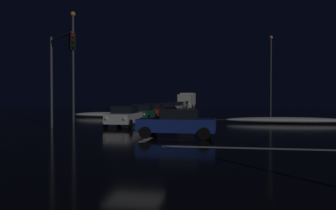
{
  "coord_description": "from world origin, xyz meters",
  "views": [
    {
      "loc": [
        4.17,
        -15.33,
        2.15
      ],
      "look_at": [
        -0.51,
        11.9,
        1.6
      ],
      "focal_mm": 37.45,
      "sensor_mm": 36.0,
      "label": 1
    }
  ],
  "objects": [
    {
      "name": "crosswalk_bar_east",
      "position": [
        8.4,
        0.0,
        0.0
      ],
      "size": [
        14.22,
        0.4,
        0.01
      ],
      "color": "white",
      "rests_on": "ground"
    },
    {
      "name": "ground",
      "position": [
        0.0,
        0.0,
        -0.05
      ],
      "size": [
        120.0,
        120.0,
        0.1
      ],
      "primitive_type": "cube",
      "color": "black"
    },
    {
      "name": "box_truck",
      "position": [
        -3.27,
        48.83,
        1.71
      ],
      "size": [
        2.68,
        8.28,
        3.08
      ],
      "color": "beige",
      "rests_on": "ground"
    },
    {
      "name": "snow_bank_left_curb",
      "position": [
        -9.1,
        21.73,
        0.29
      ],
      "size": [
        7.49,
        1.5,
        0.59
      ],
      "color": "white",
      "rests_on": "ground"
    },
    {
      "name": "traffic_signal_nw",
      "position": [
        -7.42,
        7.42,
        4.59
      ],
      "size": [
        3.41,
        3.41,
        6.65
      ],
      "color": "#4C4C51",
      "rests_on": "ground"
    },
    {
      "name": "sedan_black",
      "position": [
        -3.47,
        28.68,
        0.8
      ],
      "size": [
        2.02,
        4.33,
        1.57
      ],
      "color": "black",
      "rests_on": "ground"
    },
    {
      "name": "streetlamp_left_near",
      "position": [
        -9.4,
        13.9,
        5.61
      ],
      "size": [
        0.44,
        0.44,
        9.81
      ],
      "color": "#424247",
      "rests_on": "ground"
    },
    {
      "name": "centre_line_ns",
      "position": [
        0.0,
        19.9,
        0.0
      ],
      "size": [
        22.0,
        0.15,
        0.01
      ],
      "color": "yellow",
      "rests_on": "ground"
    },
    {
      "name": "stop_line_north",
      "position": [
        0.0,
        8.3,
        0.0
      ],
      "size": [
        0.35,
        14.22,
        0.01
      ],
      "color": "white",
      "rests_on": "ground"
    },
    {
      "name": "sedan_gray",
      "position": [
        -3.79,
        41.17,
        0.8
      ],
      "size": [
        2.02,
        4.33,
        1.57
      ],
      "color": "slate",
      "rests_on": "ground"
    },
    {
      "name": "streetlamp_right_far",
      "position": [
        9.4,
        29.9,
        5.66
      ],
      "size": [
        0.44,
        0.44,
        9.91
      ],
      "color": "#424247",
      "rests_on": "ground"
    },
    {
      "name": "sedan_white",
      "position": [
        -3.5,
        9.95,
        0.8
      ],
      "size": [
        2.02,
        4.33,
        1.57
      ],
      "color": "silver",
      "rests_on": "ground"
    },
    {
      "name": "sedan_red",
      "position": [
        -3.76,
        21.93,
        0.8
      ],
      "size": [
        2.02,
        4.33,
        1.57
      ],
      "color": "maroon",
      "rests_on": "ground"
    },
    {
      "name": "sedan_green",
      "position": [
        -3.69,
        16.4,
        0.8
      ],
      "size": [
        2.02,
        4.33,
        1.57
      ],
      "color": "#14512D",
      "rests_on": "ground"
    },
    {
      "name": "snow_bank_right_curb",
      "position": [
        9.1,
        15.59,
        0.26
      ],
      "size": [
        10.32,
        1.5,
        0.53
      ],
      "color": "white",
      "rests_on": "ground"
    },
    {
      "name": "sedan_silver",
      "position": [
        -3.69,
        35.47,
        0.8
      ],
      "size": [
        2.02,
        4.33,
        1.57
      ],
      "color": "#B7B7BC",
      "rests_on": "ground"
    },
    {
      "name": "sedan_blue_crossing",
      "position": [
        1.45,
        3.55,
        0.8
      ],
      "size": [
        4.33,
        2.02,
        1.57
      ],
      "color": "navy",
      "rests_on": "ground"
    }
  ]
}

